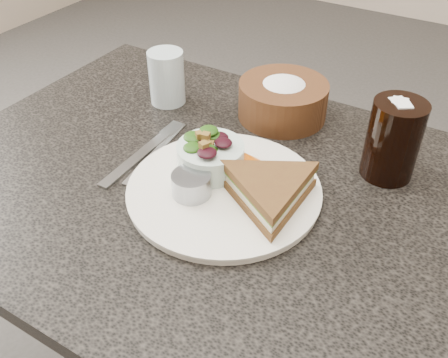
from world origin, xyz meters
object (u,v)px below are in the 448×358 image
dinner_plate (224,191)px  salad_bowl (211,153)px  sandwich (270,191)px  dressing_ramekin (191,185)px  bread_basket (283,94)px  water_glass (167,77)px  cola_glass (394,137)px  dining_table (223,323)px

dinner_plate → salad_bowl: 0.07m
sandwich → dressing_ramekin: bearing=-127.9°
dressing_ramekin → bread_basket: (0.01, 0.30, 0.02)m
salad_bowl → bread_basket: bearing=85.5°
dressing_ramekin → salad_bowl: bearing=97.6°
dinner_plate → bread_basket: 0.26m
salad_bowl → water_glass: (-0.21, 0.16, 0.01)m
dinner_plate → cola_glass: size_ratio=2.09×
bread_basket → dinner_plate: bearing=-84.3°
dining_table → bread_basket: 0.49m
dining_table → salad_bowl: salad_bowl is taller
dressing_ramekin → water_glass: size_ratio=0.57×
dinner_plate → sandwich: (0.08, 0.00, 0.03)m
sandwich → water_glass: bearing=-179.1°
sandwich → dressing_ramekin: (-0.11, -0.04, -0.01)m
salad_bowl → bread_basket: bread_basket is taller
dining_table → dinner_plate: size_ratio=3.31×
dinner_plate → cola_glass: bearing=42.5°
salad_bowl → dining_table: bearing=-19.8°
sandwich → bread_basket: bearing=142.8°
salad_bowl → dressing_ramekin: bearing=-82.4°
sandwich → salad_bowl: bearing=-161.4°
bread_basket → water_glass: 0.23m
sandwich → salad_bowl: salad_bowl is taller
cola_glass → sandwich: bearing=-124.7°
sandwich → bread_basket: bread_basket is taller
dining_table → salad_bowl: size_ratio=9.14×
dressing_ramekin → dining_table: bearing=70.0°
water_glass → salad_bowl: bearing=-38.3°
dinner_plate → salad_bowl: bearing=145.1°
dining_table → dressing_ramekin: dressing_ramekin is taller
cola_glass → bread_basket: bearing=161.9°
salad_bowl → water_glass: 0.26m
bread_basket → water_glass: bearing=-163.3°
bread_basket → cola_glass: (0.23, -0.07, 0.02)m
salad_bowl → cola_glass: 0.29m
water_glass → cola_glass: bearing=-1.0°
dining_table → cola_glass: bearing=37.6°
bread_basket → dining_table: bearing=-87.0°
dining_table → salad_bowl: 0.42m
sandwich → dressing_ramekin: 0.12m
salad_bowl → cola_glass: cola_glass is taller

